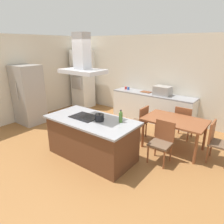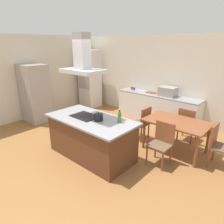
{
  "view_description": "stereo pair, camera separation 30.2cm",
  "coord_description": "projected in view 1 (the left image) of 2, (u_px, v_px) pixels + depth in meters",
  "views": [
    {
      "loc": [
        2.77,
        -2.9,
        2.42
      ],
      "look_at": [
        0.26,
        0.4,
        1.0
      ],
      "focal_mm": 32.12,
      "sensor_mm": 36.0,
      "label": 1
    },
    {
      "loc": [
        3.01,
        -2.71,
        2.42
      ],
      "look_at": [
        0.26,
        0.4,
        1.0
      ],
      "focal_mm": 32.12,
      "sensor_mm": 36.0,
      "label": 2
    }
  ],
  "objects": [
    {
      "name": "olive_oil_bottle",
      "position": [
        121.0,
        117.0,
        4.05
      ],
      "size": [
        0.08,
        0.08,
        0.26
      ],
      "color": "#47722D",
      "rests_on": "kitchen_island"
    },
    {
      "name": "kitchen_island",
      "position": [
        92.0,
        138.0,
        4.41
      ],
      "size": [
        2.0,
        1.01,
        0.9
      ],
      "color": "#59331E",
      "rests_on": "ground"
    },
    {
      "name": "wall_left",
      "position": [
        37.0,
        77.0,
        6.85
      ],
      "size": [
        0.1,
        8.8,
        2.7
      ],
      "primitive_type": "cube",
      "color": "beige",
      "rests_on": "ground"
    },
    {
      "name": "refrigerator",
      "position": [
        28.0,
        95.0,
        6.23
      ],
      "size": [
        0.8,
        0.73,
        1.82
      ],
      "color": "#9E9993",
      "rests_on": "ground"
    },
    {
      "name": "cooktop",
      "position": [
        85.0,
        117.0,
        4.37
      ],
      "size": [
        0.6,
        0.44,
        0.01
      ],
      "primitive_type": "cube",
      "color": "black",
      "rests_on": "kitchen_island"
    },
    {
      "name": "wall_oven_stack",
      "position": [
        83.0,
        79.0,
        7.86
      ],
      "size": [
        0.7,
        0.66,
        2.2
      ],
      "color": "silver",
      "rests_on": "ground"
    },
    {
      "name": "coffee_mug_red",
      "position": [
        126.0,
        88.0,
        7.05
      ],
      "size": [
        0.08,
        0.08,
        0.09
      ],
      "primitive_type": "cylinder",
      "color": "red",
      "rests_on": "back_counter"
    },
    {
      "name": "chair_at_left_end",
      "position": [
        140.0,
        120.0,
        5.26
      ],
      "size": [
        0.42,
        0.42,
        0.89
      ],
      "color": "brown",
      "rests_on": "ground"
    },
    {
      "name": "wall_back",
      "position": [
        158.0,
        78.0,
        6.57
      ],
      "size": [
        7.2,
        0.1,
        2.7
      ],
      "primitive_type": "cube",
      "color": "beige",
      "rests_on": "ground"
    },
    {
      "name": "ground",
      "position": [
        128.0,
        134.0,
        5.69
      ],
      "size": [
        16.0,
        16.0,
        0.0
      ],
      "primitive_type": "plane",
      "color": "#936033"
    },
    {
      "name": "range_hood",
      "position": [
        82.0,
        61.0,
        3.98
      ],
      "size": [
        0.9,
        0.55,
        0.78
      ],
      "color": "#ADADB2"
    },
    {
      "name": "dining_table",
      "position": [
        175.0,
        123.0,
        4.68
      ],
      "size": [
        1.4,
        0.9,
        0.75
      ],
      "color": "brown",
      "rests_on": "ground"
    },
    {
      "name": "countertop_microwave",
      "position": [
        162.0,
        91.0,
        6.2
      ],
      "size": [
        0.5,
        0.38,
        0.28
      ],
      "primitive_type": "cube",
      "color": "#9E9993",
      "rests_on": "back_counter"
    },
    {
      "name": "chair_facing_island",
      "position": [
        162.0,
        139.0,
        4.23
      ],
      "size": [
        0.42,
        0.42,
        0.89
      ],
      "color": "brown",
      "rests_on": "ground"
    },
    {
      "name": "cutting_board",
      "position": [
        146.0,
        92.0,
        6.61
      ],
      "size": [
        0.34,
        0.24,
        0.02
      ],
      "primitive_type": "cube",
      "color": "brown",
      "rests_on": "back_counter"
    },
    {
      "name": "chair_facing_back_wall",
      "position": [
        183.0,
        121.0,
        5.23
      ],
      "size": [
        0.42,
        0.42,
        0.89
      ],
      "color": "brown",
      "rests_on": "ground"
    },
    {
      "name": "chair_at_right_end",
      "position": [
        216.0,
        140.0,
        4.21
      ],
      "size": [
        0.42,
        0.42,
        0.89
      ],
      "color": "brown",
      "rests_on": "ground"
    },
    {
      "name": "coffee_mug_blue",
      "position": [
        128.0,
        88.0,
        6.97
      ],
      "size": [
        0.08,
        0.08,
        0.09
      ],
      "primitive_type": "cylinder",
      "color": "#2D56B2",
      "rests_on": "back_counter"
    },
    {
      "name": "back_counter",
      "position": [
        152.0,
        107.0,
        6.57
      ],
      "size": [
        2.7,
        0.62,
        0.9
      ],
      "color": "silver",
      "rests_on": "ground"
    },
    {
      "name": "tea_kettle",
      "position": [
        100.0,
        118.0,
        4.14
      ],
      "size": [
        0.24,
        0.19,
        0.17
      ],
      "color": "black",
      "rests_on": "kitchen_island"
    }
  ]
}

